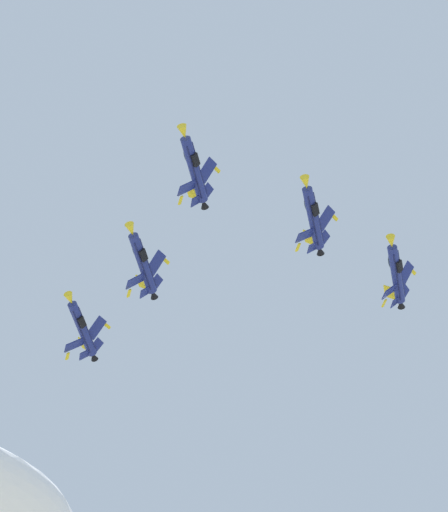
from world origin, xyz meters
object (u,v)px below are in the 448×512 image
object	(u,v)px
fighter_jet_lead	(194,168)
fighter_jet_right_outer	(82,328)
fighter_jet_right_wing	(142,262)
fighter_jet_left_wing	(313,217)
fighter_jet_left_outer	(396,273)

from	to	relation	value
fighter_jet_lead	fighter_jet_right_outer	bearing A→B (deg)	-44.82
fighter_jet_right_wing	fighter_jet_right_outer	xyz separation A→B (m)	(-12.34, 15.86, 1.97)
fighter_jet_right_wing	fighter_jet_right_outer	size ratio (longest dim) A/B	1.00
fighter_jet_left_wing	fighter_jet_right_wing	size ratio (longest dim) A/B	1.00
fighter_jet_right_wing	fighter_jet_left_outer	bearing A→B (deg)	-161.48
fighter_jet_right_wing	fighter_jet_left_wing	bearing A→B (deg)	178.44
fighter_jet_left_wing	fighter_jet_right_outer	size ratio (longest dim) A/B	1.00
fighter_jet_lead	fighter_jet_right_wing	bearing A→B (deg)	-48.51
fighter_jet_lead	fighter_jet_left_wing	size ratio (longest dim) A/B	1.00
fighter_jet_lead	fighter_jet_left_wing	bearing A→B (deg)	-143.06
fighter_jet_lead	fighter_jet_right_wing	world-z (taller)	fighter_jet_lead
fighter_jet_left_wing	fighter_jet_right_wing	xyz separation A→B (m)	(-28.70, 6.21, -2.96)
fighter_jet_lead	fighter_jet_right_outer	size ratio (longest dim) A/B	1.00
fighter_jet_left_outer	fighter_jet_lead	bearing A→B (deg)	43.34
fighter_jet_left_wing	fighter_jet_right_wing	distance (m)	29.52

